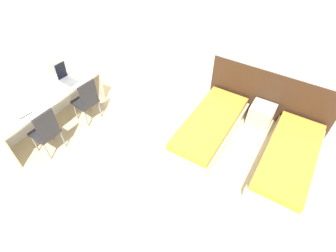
% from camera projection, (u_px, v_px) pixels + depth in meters
% --- Properties ---
extents(ground_plane, '(20.00, 20.00, 0.00)m').
position_uv_depth(ground_plane, '(84.00, 251.00, 3.54)').
color(ground_plane, beige).
extents(wall_back, '(5.91, 0.05, 2.70)m').
position_uv_depth(wall_back, '(218.00, 39.00, 4.95)').
color(wall_back, white).
rests_on(wall_back, ground_plane).
extents(wall_left, '(0.05, 4.93, 2.70)m').
position_uv_depth(wall_left, '(45.00, 49.00, 4.68)').
color(wall_left, white).
rests_on(wall_left, ground_plane).
extents(headboard_panel, '(2.42, 0.03, 1.03)m').
position_uv_depth(headboard_panel, '(269.00, 96.00, 5.07)').
color(headboard_panel, '#382316').
rests_on(headboard_panel, ground_plane).
extents(bed_near_window, '(0.85, 1.98, 0.35)m').
position_uv_depth(bed_near_window, '(210.00, 126.00, 4.97)').
color(bed_near_window, beige).
rests_on(bed_near_window, ground_plane).
extents(bed_near_door, '(0.85, 1.98, 0.35)m').
position_uv_depth(bed_near_door, '(288.00, 159.00, 4.43)').
color(bed_near_door, beige).
rests_on(bed_near_door, ground_plane).
extents(nightstand, '(0.44, 0.42, 0.43)m').
position_uv_depth(nightstand, '(261.00, 115.00, 5.13)').
color(nightstand, beige).
rests_on(nightstand, ground_plane).
extents(radiator, '(1.05, 0.12, 0.47)m').
position_uv_depth(radiator, '(162.00, 73.00, 6.11)').
color(radiator, silver).
rests_on(radiator, ground_plane).
extents(desk, '(0.60, 2.17, 0.76)m').
position_uv_depth(desk, '(50.00, 102.00, 4.81)').
color(desk, beige).
rests_on(desk, ground_plane).
extents(chair_near_laptop, '(0.44, 0.44, 0.95)m').
position_uv_depth(chair_near_laptop, '(87.00, 100.00, 4.99)').
color(chair_near_laptop, '#232328').
rests_on(chair_near_laptop, ground_plane).
extents(chair_near_notebook, '(0.41, 0.41, 0.95)m').
position_uv_depth(chair_near_notebook, '(46.00, 131.00, 4.41)').
color(chair_near_notebook, '#232328').
rests_on(chair_near_notebook, ground_plane).
extents(laptop, '(0.35, 0.24, 0.35)m').
position_uv_depth(laptop, '(66.00, 77.00, 4.96)').
color(laptop, slate).
rests_on(laptop, desk).
extents(open_notebook, '(0.28, 0.25, 0.02)m').
position_uv_depth(open_notebook, '(22.00, 112.00, 4.37)').
color(open_notebook, black).
rests_on(open_notebook, desk).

